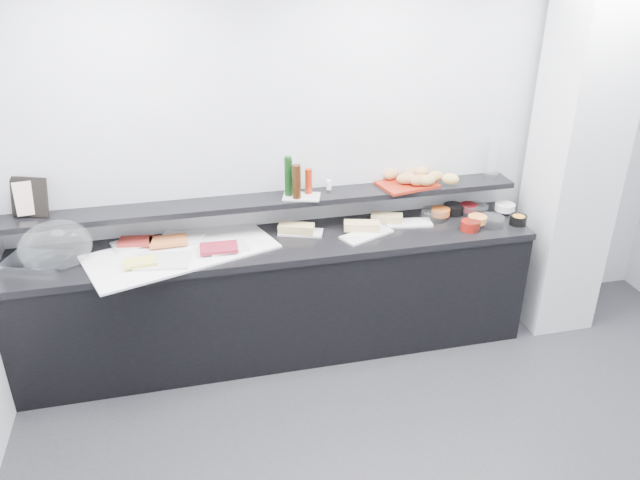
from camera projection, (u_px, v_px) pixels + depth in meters
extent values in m
cube|color=silver|center=(363.00, 158.00, 4.51)|extent=(5.00, 0.02, 2.70)
cube|color=silver|center=(575.00, 157.00, 4.51)|extent=(0.50, 0.50, 2.70)
cube|color=black|center=(279.00, 300.00, 4.51)|extent=(3.60, 0.60, 0.85)
cube|color=black|center=(277.00, 244.00, 4.31)|extent=(3.62, 0.62, 0.05)
cube|color=black|center=(271.00, 201.00, 4.35)|extent=(3.60, 0.25, 0.04)
cube|color=silver|center=(36.00, 261.00, 3.99)|extent=(0.45, 0.37, 0.04)
ellipsoid|color=white|center=(56.00, 246.00, 3.95)|extent=(0.52, 0.42, 0.34)
cube|color=white|center=(181.00, 252.00, 4.14)|extent=(1.33, 0.93, 0.01)
cube|color=silver|center=(133.00, 243.00, 4.22)|extent=(0.31, 0.26, 0.01)
cube|color=maroon|center=(136.00, 241.00, 4.21)|extent=(0.24, 0.18, 0.02)
cube|color=white|center=(181.00, 238.00, 4.29)|extent=(0.33, 0.27, 0.01)
cube|color=orange|center=(168.00, 241.00, 4.21)|extent=(0.25, 0.16, 0.02)
cube|color=silver|center=(163.00, 261.00, 3.99)|extent=(0.37, 0.28, 0.01)
cube|color=#EFE35D|center=(140.00, 262.00, 3.94)|extent=(0.21, 0.14, 0.02)
cube|color=silver|center=(228.00, 247.00, 4.16)|extent=(0.28, 0.21, 0.01)
cube|color=maroon|center=(219.00, 248.00, 4.12)|extent=(0.25, 0.17, 0.02)
cube|color=white|center=(301.00, 232.00, 4.41)|extent=(0.34, 0.23, 0.01)
cube|color=#DABC72|center=(296.00, 228.00, 4.38)|extent=(0.27, 0.18, 0.06)
cylinder|color=silver|center=(290.00, 232.00, 4.38)|extent=(0.16, 0.01, 0.01)
cube|color=silver|center=(367.00, 234.00, 4.38)|extent=(0.41, 0.30, 0.01)
cube|color=#E3C177|center=(362.00, 226.00, 4.42)|extent=(0.27, 0.16, 0.06)
cylinder|color=silver|center=(352.00, 237.00, 4.31)|extent=(0.16, 0.04, 0.01)
cube|color=white|center=(408.00, 223.00, 4.55)|extent=(0.35, 0.19, 0.01)
cube|color=#E4C077|center=(387.00, 218.00, 4.54)|extent=(0.24, 0.16, 0.06)
cylinder|color=silver|center=(389.00, 225.00, 4.49)|extent=(0.16, 0.03, 0.01)
cylinder|color=white|center=(434.00, 215.00, 4.62)|extent=(0.22, 0.22, 0.07)
cylinder|color=#D6611D|center=(441.00, 212.00, 4.63)|extent=(0.15, 0.15, 0.05)
cylinder|color=black|center=(453.00, 209.00, 4.71)|extent=(0.19, 0.19, 0.07)
cylinder|color=#580C0F|center=(469.00, 207.00, 4.71)|extent=(0.16, 0.16, 0.05)
cylinder|color=white|center=(475.00, 210.00, 4.70)|extent=(0.26, 0.26, 0.07)
cylinder|color=white|center=(505.00, 207.00, 4.71)|extent=(0.17, 0.17, 0.05)
cylinder|color=maroon|center=(470.00, 226.00, 4.44)|extent=(0.15, 0.15, 0.07)
cylinder|color=#52120B|center=(473.00, 225.00, 4.43)|extent=(0.12, 0.12, 0.05)
cylinder|color=white|center=(492.00, 221.00, 4.51)|extent=(0.24, 0.24, 0.07)
cylinder|color=orange|center=(477.00, 219.00, 4.51)|extent=(0.15, 0.15, 0.05)
cylinder|color=black|center=(518.00, 220.00, 4.53)|extent=(0.15, 0.15, 0.07)
cylinder|color=orange|center=(518.00, 219.00, 4.52)|extent=(0.09, 0.09, 0.05)
cube|color=black|center=(29.00, 197.00, 4.02)|extent=(0.26, 0.16, 0.26)
cube|color=beige|center=(30.00, 198.00, 4.01)|extent=(0.19, 0.07, 0.22)
cube|color=silver|center=(302.00, 197.00, 4.35)|extent=(0.29, 0.23, 0.01)
cylinder|color=black|center=(289.00, 177.00, 4.31)|extent=(0.06, 0.06, 0.26)
cylinder|color=#321909|center=(297.00, 182.00, 4.26)|extent=(0.06, 0.06, 0.24)
cylinder|color=#0F3A15|center=(288.00, 176.00, 4.30)|extent=(0.07, 0.07, 0.28)
cylinder|color=#AD250C|center=(309.00, 181.00, 4.36)|extent=(0.05, 0.05, 0.18)
cylinder|color=white|center=(310.00, 186.00, 4.42)|extent=(0.04, 0.04, 0.07)
cylinder|color=white|center=(329.00, 185.00, 4.44)|extent=(0.04, 0.04, 0.07)
cube|color=maroon|center=(407.00, 184.00, 4.55)|extent=(0.45, 0.36, 0.02)
ellipsoid|color=#B97D46|center=(391.00, 174.00, 4.60)|extent=(0.15, 0.12, 0.08)
ellipsoid|color=#B47544|center=(410.00, 173.00, 4.61)|extent=(0.15, 0.12, 0.08)
ellipsoid|color=tan|center=(422.00, 172.00, 4.63)|extent=(0.13, 0.10, 0.08)
ellipsoid|color=#B47345|center=(419.00, 180.00, 4.49)|extent=(0.16, 0.13, 0.08)
ellipsoid|color=#B78D46|center=(427.00, 180.00, 4.48)|extent=(0.14, 0.09, 0.08)
ellipsoid|color=gold|center=(450.00, 179.00, 4.51)|extent=(0.14, 0.12, 0.08)
ellipsoid|color=#B77C45|center=(407.00, 178.00, 4.52)|extent=(0.15, 0.10, 0.08)
ellipsoid|color=tan|center=(435.00, 176.00, 4.56)|extent=(0.14, 0.10, 0.08)
cylinder|color=white|center=(493.00, 158.00, 4.65)|extent=(0.13, 0.13, 0.30)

